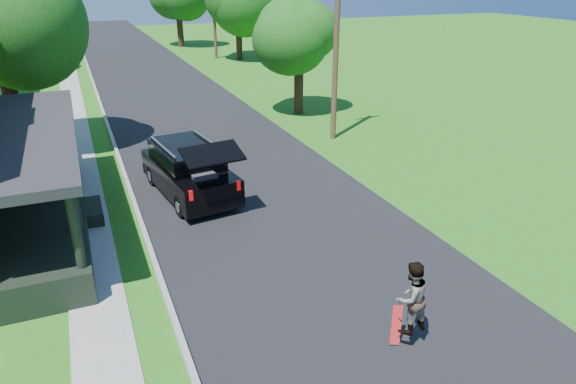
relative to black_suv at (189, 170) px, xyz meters
name	(u,v)px	position (x,y,z in m)	size (l,w,h in m)	color
ground	(328,277)	(2.08, -6.66, -0.92)	(140.00, 140.00, 0.00)	#306313
street	(175,105)	(2.08, 13.34, -0.92)	(8.00, 120.00, 0.02)	black
curb	(103,112)	(-1.97, 13.34, -0.92)	(0.15, 120.00, 0.12)	gray
sidewalk	(74,115)	(-3.52, 13.34, -0.92)	(1.30, 120.00, 0.03)	gray
black_suv	(189,170)	(0.00, 0.00, 0.00)	(2.60, 5.38, 2.41)	black
skateboarder	(411,298)	(2.41, -9.66, 0.28)	(0.86, 0.71, 1.61)	black
skateboard	(396,326)	(2.26, -9.46, -0.52)	(0.41, 0.34, 0.81)	red
tree_right_near	(298,28)	(8.07, 8.96, 3.63)	(4.96, 5.07, 6.85)	black
utility_pole_near	(336,37)	(7.72, 4.02, 3.72)	(1.58, 0.28, 9.00)	#513A25
utility_pole_far	(213,1)	(9.08, 29.73, 3.95)	(1.66, 0.38, 9.44)	#513A25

